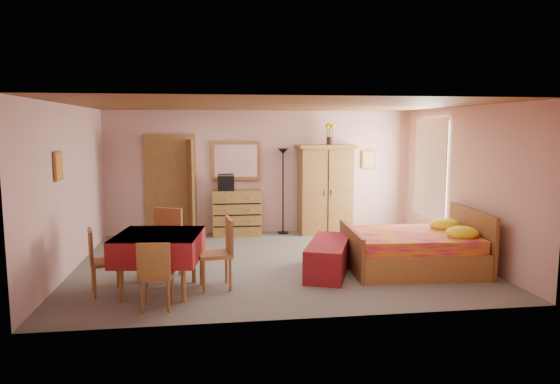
{
  "coord_description": "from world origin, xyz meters",
  "views": [
    {
      "loc": [
        -1.04,
        -8.06,
        2.24
      ],
      "look_at": [
        0.1,
        0.3,
        1.15
      ],
      "focal_mm": 32.0,
      "sensor_mm": 36.0,
      "label": 1
    }
  ],
  "objects": [
    {
      "name": "floor",
      "position": [
        0.0,
        0.0,
        0.0
      ],
      "size": [
        6.5,
        6.5,
        0.0
      ],
      "primitive_type": "plane",
      "color": "slate",
      "rests_on": "ground"
    },
    {
      "name": "bed",
      "position": [
        2.1,
        -0.64,
        0.48
      ],
      "size": [
        2.15,
        1.74,
        0.95
      ],
      "primitive_type": "cube",
      "rotation": [
        0.0,
        0.0,
        -0.06
      ],
      "color": "#C1125C",
      "rests_on": "floor"
    },
    {
      "name": "bench",
      "position": [
        0.72,
        -0.69,
        0.25
      ],
      "size": [
        1.04,
        1.59,
        0.5
      ],
      "primitive_type": "cube",
      "rotation": [
        0.0,
        0.0,
        -0.36
      ],
      "color": "maroon",
      "rests_on": "floor"
    },
    {
      "name": "chair_west",
      "position": [
        -2.49,
        -1.24,
        0.45
      ],
      "size": [
        0.51,
        0.51,
        0.9
      ],
      "primitive_type": "cube",
      "rotation": [
        0.0,
        0.0,
        -1.28
      ],
      "color": "#AC6A3A",
      "rests_on": "floor"
    },
    {
      "name": "stereo",
      "position": [
        -0.76,
        2.24,
        1.1
      ],
      "size": [
        0.33,
        0.25,
        0.31
      ],
      "primitive_type": "cube",
      "rotation": [
        0.0,
        0.0,
        -0.0
      ],
      "color": "black",
      "rests_on": "chest_of_drawers"
    },
    {
      "name": "ceiling",
      "position": [
        0.0,
        0.0,
        2.6
      ],
      "size": [
        6.5,
        6.5,
        0.0
      ],
      "primitive_type": "plane",
      "rotation": [
        3.14,
        0.0,
        0.0
      ],
      "color": "brown",
      "rests_on": "wall_back"
    },
    {
      "name": "wall_back",
      "position": [
        0.0,
        2.5,
        1.3
      ],
      "size": [
        6.5,
        0.1,
        2.6
      ],
      "primitive_type": "cube",
      "color": "#CD9B94",
      "rests_on": "floor"
    },
    {
      "name": "sunflower_vase",
      "position": [
        1.41,
        2.2,
        2.11
      ],
      "size": [
        0.2,
        0.2,
        0.46
      ],
      "primitive_type": "cube",
      "rotation": [
        0.0,
        0.0,
        0.08
      ],
      "color": "yellow",
      "rests_on": "wardrobe"
    },
    {
      "name": "wall_mirror",
      "position": [
        -0.55,
        2.45,
        1.55
      ],
      "size": [
        1.04,
        0.09,
        0.82
      ],
      "primitive_type": "cube",
      "rotation": [
        0.0,
        0.0,
        -0.04
      ],
      "color": "white",
      "rests_on": "wall_back"
    },
    {
      "name": "chair_south",
      "position": [
        -1.75,
        -1.9,
        0.44
      ],
      "size": [
        0.42,
        0.42,
        0.87
      ],
      "primitive_type": "cube",
      "rotation": [
        0.0,
        0.0,
        -0.07
      ],
      "color": "olive",
      "rests_on": "floor"
    },
    {
      "name": "chair_north",
      "position": [
        -1.81,
        -0.59,
        0.51
      ],
      "size": [
        0.62,
        0.62,
        1.03
      ],
      "primitive_type": "cube",
      "rotation": [
        0.0,
        0.0,
        2.72
      ],
      "color": "olive",
      "rests_on": "floor"
    },
    {
      "name": "picture_left",
      "position": [
        -3.22,
        -0.6,
        1.7
      ],
      "size": [
        0.04,
        0.32,
        0.42
      ],
      "primitive_type": "cube",
      "color": "orange",
      "rests_on": "wall_left"
    },
    {
      "name": "wall_left",
      "position": [
        -3.25,
        0.0,
        1.3
      ],
      "size": [
        0.1,
        5.0,
        2.6
      ],
      "primitive_type": "cube",
      "color": "#CD9B94",
      "rests_on": "floor"
    },
    {
      "name": "picture_back",
      "position": [
        2.35,
        2.47,
        1.55
      ],
      "size": [
        0.3,
        0.04,
        0.4
      ],
      "primitive_type": "cube",
      "color": "#D8BF59",
      "rests_on": "wall_back"
    },
    {
      "name": "chair_east",
      "position": [
        -1.02,
        -1.19,
        0.49
      ],
      "size": [
        0.5,
        0.5,
        0.99
      ],
      "primitive_type": "cube",
      "rotation": [
        0.0,
        0.0,
        1.69
      ],
      "color": "#B0743B",
      "rests_on": "floor"
    },
    {
      "name": "chest_of_drawers",
      "position": [
        -0.55,
        2.24,
        0.47
      ],
      "size": [
        1.01,
        0.51,
        0.95
      ],
      "primitive_type": "cube",
      "rotation": [
        0.0,
        0.0,
        -0.01
      ],
      "color": "olive",
      "rests_on": "floor"
    },
    {
      "name": "window",
      "position": [
        3.21,
        1.2,
        1.45
      ],
      "size": [
        0.08,
        1.4,
        1.95
      ],
      "primitive_type": "cube",
      "color": "white",
      "rests_on": "wall_right"
    },
    {
      "name": "wall_front",
      "position": [
        0.0,
        -2.5,
        1.3
      ],
      "size": [
        6.5,
        0.1,
        2.6
      ],
      "primitive_type": "cube",
      "color": "#CD9B94",
      "rests_on": "floor"
    },
    {
      "name": "floor_lamp",
      "position": [
        0.44,
        2.28,
        0.9
      ],
      "size": [
        0.23,
        0.23,
        1.81
      ],
      "primitive_type": "cube",
      "rotation": [
        0.0,
        0.0,
        -0.02
      ],
      "color": "black",
      "rests_on": "floor"
    },
    {
      "name": "wall_right",
      "position": [
        3.25,
        0.0,
        1.3
      ],
      "size": [
        0.1,
        5.0,
        2.6
      ],
      "primitive_type": "cube",
      "color": "#CD9B94",
      "rests_on": "floor"
    },
    {
      "name": "doorway",
      "position": [
        -1.9,
        2.47,
        1.02
      ],
      "size": [
        1.06,
        0.12,
        2.15
      ],
      "primitive_type": "cube",
      "color": "#9E6B35",
      "rests_on": "floor"
    },
    {
      "name": "dining_table",
      "position": [
        -1.78,
        -1.26,
        0.41
      ],
      "size": [
        1.24,
        1.24,
        0.81
      ],
      "primitive_type": "cube",
      "rotation": [
        0.0,
        0.0,
        -0.13
      ],
      "color": "maroon",
      "rests_on": "floor"
    },
    {
      "name": "wardrobe",
      "position": [
        1.33,
        2.2,
        0.94
      ],
      "size": [
        1.22,
        0.66,
        1.89
      ],
      "primitive_type": "cube",
      "rotation": [
        0.0,
        0.0,
        0.04
      ],
      "color": "olive",
      "rests_on": "floor"
    }
  ]
}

